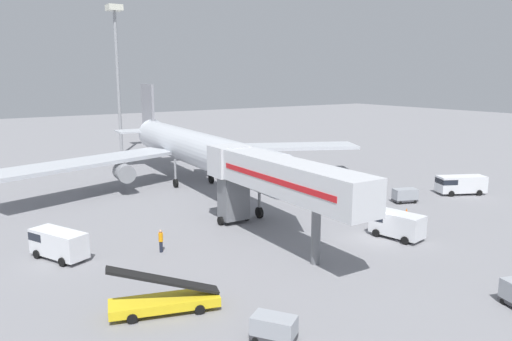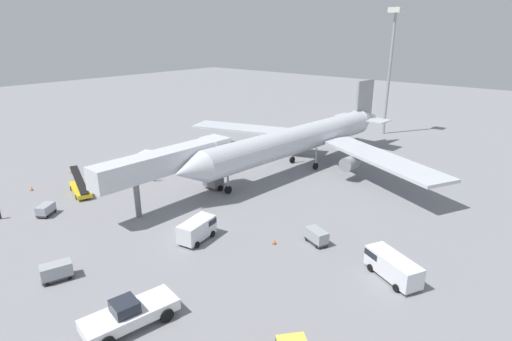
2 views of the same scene
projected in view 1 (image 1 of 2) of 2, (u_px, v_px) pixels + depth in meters
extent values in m
plane|color=gray|center=(372.00, 238.00, 42.25)|extent=(300.00, 300.00, 0.00)
cylinder|color=silver|center=(200.00, 150.00, 59.69)|extent=(6.99, 37.47, 4.23)
cone|color=silver|center=(296.00, 181.00, 41.90)|extent=(4.46, 4.71, 4.15)
cone|color=silver|center=(146.00, 130.00, 78.46)|extent=(4.52, 7.14, 4.02)
cube|color=gray|center=(148.00, 106.00, 76.25)|extent=(0.76, 5.40, 6.77)
cube|color=silver|center=(165.00, 129.00, 77.77)|extent=(5.36, 4.29, 0.24)
cube|color=silver|center=(134.00, 131.00, 75.30)|extent=(5.36, 4.29, 0.24)
cube|color=silver|center=(275.00, 147.00, 68.94)|extent=(23.10, 15.06, 0.44)
cube|color=silver|center=(86.00, 162.00, 56.51)|extent=(23.64, 12.17, 0.44)
cylinder|color=gray|center=(256.00, 160.00, 65.98)|extent=(2.31, 2.89, 2.11)
cylinder|color=gray|center=(124.00, 173.00, 57.36)|extent=(2.31, 2.89, 2.11)
cylinder|color=gray|center=(259.00, 197.00, 47.82)|extent=(0.28, 0.28, 3.06)
cylinder|color=black|center=(259.00, 213.00, 48.11)|extent=(0.43, 1.12, 1.10)
cylinder|color=gray|center=(211.00, 168.00, 63.31)|extent=(0.28, 0.28, 3.06)
cylinder|color=black|center=(211.00, 179.00, 63.60)|extent=(0.43, 1.12, 1.10)
cylinder|color=gray|center=(175.00, 171.00, 60.95)|extent=(0.28, 0.28, 3.06)
cylinder|color=black|center=(176.00, 183.00, 61.24)|extent=(0.43, 1.12, 1.10)
cube|color=silver|center=(289.00, 178.00, 38.26)|extent=(3.47, 17.56, 2.70)
cube|color=red|center=(272.00, 180.00, 37.47)|extent=(0.44, 14.68, 0.44)
cube|color=silver|center=(230.00, 161.00, 46.02)|extent=(3.52, 2.89, 2.84)
cube|color=#232833|center=(223.00, 156.00, 47.05)|extent=(3.31, 0.33, 0.90)
cube|color=slate|center=(234.00, 197.00, 46.17)|extent=(2.60, 1.87, 4.18)
cylinder|color=black|center=(221.00, 221.00, 45.83)|extent=(0.32, 0.81, 0.80)
cylinder|color=black|center=(247.00, 216.00, 47.32)|extent=(0.32, 0.81, 0.80)
cylinder|color=slate|center=(316.00, 234.00, 36.05)|extent=(0.70, 0.70, 4.58)
cube|color=yellow|center=(165.00, 303.00, 28.94)|extent=(6.69, 3.66, 0.55)
cube|color=black|center=(164.00, 280.00, 28.67)|extent=(6.49, 2.88, 2.24)
cylinder|color=black|center=(132.00, 319.00, 27.61)|extent=(0.64, 0.39, 0.60)
cylinder|color=black|center=(131.00, 305.00, 29.27)|extent=(0.64, 0.39, 0.60)
cylinder|color=black|center=(200.00, 309.00, 28.71)|extent=(0.64, 0.39, 0.60)
cylinder|color=black|center=(195.00, 297.00, 30.37)|extent=(0.64, 0.39, 0.60)
cube|color=white|center=(59.00, 243.00, 37.26)|extent=(3.66, 5.16, 1.92)
cube|color=#1E232D|center=(45.00, 234.00, 38.03)|extent=(2.31, 2.17, 0.61)
cylinder|color=black|center=(37.00, 254.00, 37.49)|extent=(0.58, 0.75, 0.68)
cylinder|color=black|center=(57.00, 247.00, 38.94)|extent=(0.58, 0.75, 0.68)
cylinder|color=black|center=(63.00, 262.00, 35.94)|extent=(0.58, 0.75, 0.68)
cylinder|color=black|center=(82.00, 255.00, 37.39)|extent=(0.58, 0.75, 0.68)
cube|color=white|center=(461.00, 184.00, 57.70)|extent=(5.90, 4.31, 1.88)
cube|color=#1E232D|center=(446.00, 181.00, 57.38)|extent=(2.52, 2.65, 0.60)
cylinder|color=black|center=(451.00, 194.00, 56.70)|extent=(0.77, 0.63, 0.68)
cylinder|color=black|center=(443.00, 190.00, 58.61)|extent=(0.77, 0.63, 0.68)
cylinder|color=black|center=(479.00, 193.00, 57.14)|extent=(0.77, 0.63, 0.68)
cylinder|color=black|center=(470.00, 189.00, 59.05)|extent=(0.77, 0.63, 0.68)
cube|color=silver|center=(397.00, 224.00, 42.07)|extent=(2.75, 4.72, 1.93)
cube|color=#1E232D|center=(382.00, 216.00, 43.05)|extent=(2.25, 1.75, 0.62)
cylinder|color=black|center=(377.00, 233.00, 42.56)|extent=(0.47, 0.73, 0.68)
cylinder|color=black|center=(388.00, 228.00, 43.87)|extent=(0.47, 0.73, 0.68)
cylinder|color=black|center=(405.00, 240.00, 40.61)|extent=(0.47, 0.73, 0.68)
cylinder|color=black|center=(417.00, 235.00, 41.92)|extent=(0.47, 0.73, 0.68)
cube|color=#38383D|center=(274.00, 336.00, 25.83)|extent=(2.36, 2.63, 0.22)
cube|color=#999EA5|center=(274.00, 325.00, 25.72)|extent=(2.36, 2.63, 0.98)
cylinder|color=black|center=(292.00, 335.00, 26.10)|extent=(0.30, 0.37, 0.36)
cylinder|color=black|center=(264.00, 329.00, 26.69)|extent=(0.30, 0.37, 0.36)
cylinder|color=black|center=(256.00, 340.00, 25.61)|extent=(0.30, 0.37, 0.36)
cylinder|color=black|center=(503.00, 301.00, 29.98)|extent=(0.22, 0.38, 0.36)
cube|color=#38383D|center=(405.00, 200.00, 54.00)|extent=(2.87, 2.15, 0.22)
cube|color=#999EA5|center=(405.00, 194.00, 53.87)|extent=(2.87, 2.15, 1.15)
cylinder|color=black|center=(409.00, 199.00, 54.81)|extent=(0.38, 0.24, 0.36)
cylinder|color=black|center=(415.00, 202.00, 53.64)|extent=(0.38, 0.24, 0.36)
cylinder|color=black|center=(394.00, 200.00, 54.41)|extent=(0.38, 0.24, 0.36)
cylinder|color=black|center=(400.00, 203.00, 53.24)|extent=(0.38, 0.24, 0.36)
cylinder|color=#1E2333|center=(161.00, 247.00, 38.80)|extent=(0.37, 0.37, 0.89)
cylinder|color=orange|center=(161.00, 237.00, 38.65)|extent=(0.50, 0.50, 0.71)
sphere|color=tan|center=(160.00, 231.00, 38.55)|extent=(0.24, 0.24, 0.24)
cube|color=black|center=(406.00, 213.00, 49.84)|extent=(0.35, 0.35, 0.03)
cone|color=orange|center=(407.00, 211.00, 49.79)|extent=(0.30, 0.30, 0.52)
cylinder|color=#93969B|center=(118.00, 84.00, 85.00)|extent=(0.56, 0.56, 24.55)
cube|color=silver|center=(114.00, 8.00, 82.56)|extent=(2.40, 2.40, 1.00)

